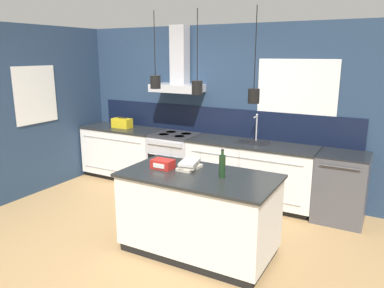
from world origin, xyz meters
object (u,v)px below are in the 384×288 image
object	(u,v)px
oven_range	(175,161)
red_supply_box	(163,164)
book_stack	(189,165)
yellow_toolbox	(122,123)
dishwasher	(341,187)
bottle_on_island	(222,166)

from	to	relation	value
oven_range	red_supply_box	bearing A→B (deg)	-62.77
oven_range	book_stack	size ratio (longest dim) A/B	2.74
book_stack	yellow_toolbox	xyz separation A→B (m)	(-2.21, 1.53, 0.03)
oven_range	book_stack	xyz separation A→B (m)	(1.12, -1.52, 0.50)
dishwasher	bottle_on_island	world-z (taller)	bottle_on_island
oven_range	book_stack	world-z (taller)	book_stack
book_stack	oven_range	bearing A→B (deg)	126.42
bottle_on_island	red_supply_box	size ratio (longest dim) A/B	1.25
dishwasher	bottle_on_island	xyz separation A→B (m)	(-1.00, -1.62, 0.58)
oven_range	red_supply_box	world-z (taller)	red_supply_box
red_supply_box	bottle_on_island	bearing A→B (deg)	2.69
oven_range	bottle_on_island	xyz separation A→B (m)	(1.56, -1.61, 0.58)
dishwasher	red_supply_box	bearing A→B (deg)	-136.09
oven_range	dishwasher	world-z (taller)	same
book_stack	yellow_toolbox	distance (m)	2.68
dishwasher	bottle_on_island	size ratio (longest dim) A/B	2.99
bottle_on_island	book_stack	distance (m)	0.46
bottle_on_island	book_stack	bearing A→B (deg)	168.79
bottle_on_island	red_supply_box	bearing A→B (deg)	-177.31
dishwasher	red_supply_box	size ratio (longest dim) A/B	3.74
bottle_on_island	yellow_toolbox	bearing A→B (deg)	148.59
book_stack	red_supply_box	size ratio (longest dim) A/B	1.37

